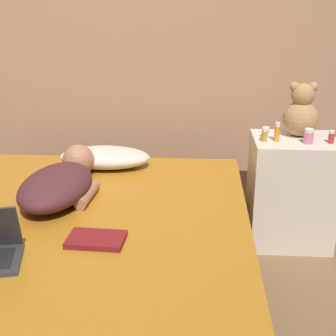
{
  "coord_description": "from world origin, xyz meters",
  "views": [
    {
      "loc": [
        0.52,
        -1.91,
        1.42
      ],
      "look_at": [
        0.38,
        0.23,
        0.63
      ],
      "focal_mm": 50.0,
      "sensor_mm": 36.0,
      "label": 1
    }
  ],
  "objects": [
    {
      "name": "pillow",
      "position": [
        -0.03,
        0.72,
        0.51
      ],
      "size": [
        0.54,
        0.29,
        0.12
      ],
      "color": "beige",
      "rests_on": "bed"
    },
    {
      "name": "bottle_pink",
      "position": [
        1.14,
        0.63,
        0.69
      ],
      "size": [
        0.05,
        0.05,
        0.08
      ],
      "color": "pink",
      "rests_on": "nightstand"
    },
    {
      "name": "ground_plane",
      "position": [
        0.0,
        0.0,
        0.0
      ],
      "size": [
        12.0,
        12.0,
        0.0
      ],
      "primitive_type": "plane",
      "color": "brown"
    },
    {
      "name": "bottle_amber",
      "position": [
        0.9,
        0.65,
        0.69
      ],
      "size": [
        0.03,
        0.03,
        0.08
      ],
      "color": "gold",
      "rests_on": "nightstand"
    },
    {
      "name": "bed",
      "position": [
        0.0,
        0.0,
        0.22
      ],
      "size": [
        1.57,
        1.85,
        0.45
      ],
      "color": "brown",
      "rests_on": "ground_plane"
    },
    {
      "name": "nightstand",
      "position": [
        1.08,
        0.71,
        0.32
      ],
      "size": [
        0.48,
        0.41,
        0.65
      ],
      "color": "silver",
      "rests_on": "ground_plane"
    },
    {
      "name": "bottle_red",
      "position": [
        1.26,
        0.64,
        0.68
      ],
      "size": [
        0.03,
        0.03,
        0.07
      ],
      "color": "#B72D2D",
      "rests_on": "nightstand"
    },
    {
      "name": "teddy_bear",
      "position": [
        1.12,
        0.79,
        0.79
      ],
      "size": [
        0.21,
        0.21,
        0.32
      ],
      "color": "tan",
      "rests_on": "nightstand"
    },
    {
      "name": "bottle_orange",
      "position": [
        0.97,
        0.67,
        0.7
      ],
      "size": [
        0.03,
        0.03,
        0.11
      ],
      "color": "orange",
      "rests_on": "nightstand"
    },
    {
      "name": "wall_back",
      "position": [
        0.0,
        1.2,
        1.3
      ],
      "size": [
        8.0,
        0.06,
        2.6
      ],
      "color": "tan",
      "rests_on": "ground_plane"
    },
    {
      "name": "person_lying",
      "position": [
        -0.17,
        0.26,
        0.53
      ],
      "size": [
        0.37,
        0.75,
        0.18
      ],
      "rotation": [
        0.0,
        0.0,
        -0.07
      ],
      "color": "#4C2328",
      "rests_on": "bed"
    },
    {
      "name": "book",
      "position": [
        0.11,
        -0.2,
        0.46
      ],
      "size": [
        0.25,
        0.17,
        0.02
      ],
      "rotation": [
        0.0,
        0.0,
        -0.05
      ],
      "color": "maroon",
      "rests_on": "bed"
    },
    {
      "name": "bottle_clear",
      "position": [
        0.91,
        0.73,
        0.68
      ],
      "size": [
        0.04,
        0.04,
        0.07
      ],
      "color": "silver",
      "rests_on": "nightstand"
    }
  ]
}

